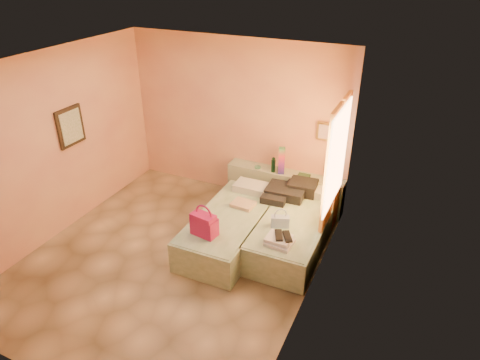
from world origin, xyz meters
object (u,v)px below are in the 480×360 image
(green_book, at_px, (304,176))
(blue_handbag, at_px, (280,222))
(magenta_handbag, at_px, (204,224))
(flower_vase, at_px, (330,172))
(headboard_ledge, at_px, (284,189))
(bed_right, at_px, (294,231))
(towel_stack, at_px, (280,241))
(bed_left, at_px, (231,228))
(water_bottle, at_px, (273,165))

(green_book, relative_size, blue_handbag, 0.77)
(magenta_handbag, bearing_deg, flower_vase, 67.21)
(headboard_ledge, xyz_separation_m, green_book, (0.34, -0.04, 0.34))
(bed_right, xyz_separation_m, towel_stack, (0.02, -0.71, 0.30))
(bed_left, xyz_separation_m, flower_vase, (1.13, 1.42, 0.54))
(water_bottle, bearing_deg, bed_right, -53.59)
(water_bottle, distance_m, flower_vase, 0.96)
(bed_right, bearing_deg, green_book, 99.88)
(flower_vase, bearing_deg, bed_right, -101.94)
(headboard_ledge, xyz_separation_m, magenta_handbag, (-0.48, -1.98, 0.34))
(bed_left, xyz_separation_m, blue_handbag, (0.78, 0.02, 0.33))
(green_book, height_order, blue_handbag, green_book)
(flower_vase, bearing_deg, blue_handbag, -104.06)
(bed_right, xyz_separation_m, blue_handbag, (-0.12, -0.31, 0.33))
(water_bottle, xyz_separation_m, magenta_handbag, (-0.29, -1.91, -0.11))
(bed_right, distance_m, towel_stack, 0.77)
(bed_right, relative_size, flower_vase, 6.97)
(water_bottle, relative_size, towel_stack, 0.72)
(water_bottle, bearing_deg, blue_handbag, -65.04)
(headboard_ledge, height_order, blue_handbag, blue_handbag)
(bed_left, xyz_separation_m, green_book, (0.71, 1.34, 0.42))
(flower_vase, distance_m, towel_stack, 1.83)
(green_book, bearing_deg, water_bottle, -176.50)
(bed_left, bearing_deg, magenta_handbag, -100.79)
(towel_stack, bearing_deg, blue_handbag, 109.22)
(bed_left, height_order, bed_right, same)
(bed_left, height_order, green_book, green_book)
(headboard_ledge, relative_size, green_book, 10.19)
(water_bottle, distance_m, green_book, 0.55)
(magenta_handbag, distance_m, blue_handbag, 1.09)
(bed_left, relative_size, water_bottle, 7.90)
(magenta_handbag, bearing_deg, bed_right, 51.39)
(flower_vase, distance_m, blue_handbag, 1.46)
(bed_left, relative_size, magenta_handbag, 5.55)
(water_bottle, height_order, blue_handbag, water_bottle)
(magenta_handbag, xyz_separation_m, towel_stack, (1.03, 0.22, -0.12))
(bed_right, xyz_separation_m, water_bottle, (-0.72, 0.98, 0.53))
(blue_handbag, bearing_deg, green_book, 71.97)
(bed_right, bearing_deg, headboard_ledge, 116.00)
(water_bottle, bearing_deg, towel_stack, -66.35)
(bed_left, bearing_deg, flower_vase, 50.91)
(bed_left, relative_size, green_book, 9.94)
(magenta_handbag, bearing_deg, blue_handbag, 43.57)
(headboard_ledge, xyz_separation_m, flower_vase, (0.76, 0.04, 0.47))
(bed_left, distance_m, green_book, 1.58)
(headboard_ledge, height_order, bed_right, headboard_ledge)
(water_bottle, height_order, magenta_handbag, water_bottle)
(magenta_handbag, relative_size, towel_stack, 1.03)
(bed_left, relative_size, blue_handbag, 7.70)
(magenta_handbag, relative_size, blue_handbag, 1.39)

